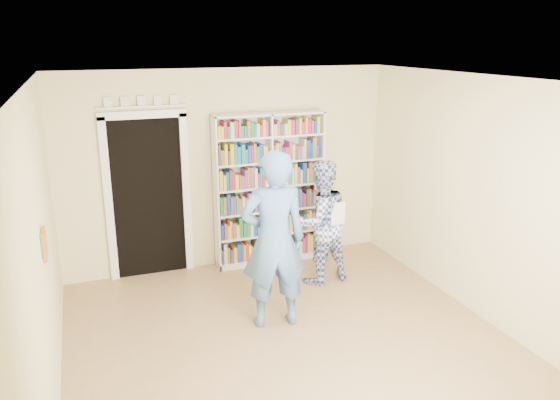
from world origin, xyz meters
name	(u,v)px	position (x,y,z in m)	size (l,w,h in m)	color
floor	(297,351)	(0.00, 0.00, 0.00)	(5.00, 5.00, 0.00)	#966E48
ceiling	(300,82)	(0.00, 0.00, 2.70)	(5.00, 5.00, 0.00)	white
wall_back	(229,169)	(0.00, 2.50, 1.35)	(4.50, 4.50, 0.00)	beige
wall_left	(41,259)	(-2.25, 0.00, 1.35)	(5.00, 5.00, 0.00)	beige
wall_right	(490,203)	(2.25, 0.00, 1.35)	(5.00, 5.00, 0.00)	beige
bookshelf	(269,189)	(0.53, 2.34, 1.07)	(1.54, 0.29, 2.11)	white
doorway	(148,189)	(-1.10, 2.48, 1.18)	(1.10, 0.08, 2.43)	black
wall_art	(44,244)	(-2.23, 0.20, 1.40)	(0.03, 0.25, 0.25)	brown
man_blue	(274,240)	(-0.02, 0.63, 0.99)	(0.72, 0.47, 1.98)	#4E78AD
man_plaid	(320,222)	(0.92, 1.49, 0.81)	(0.78, 0.61, 1.61)	#2F3E92
paper_sheet	(338,214)	(1.05, 1.25, 0.98)	(0.21, 0.01, 0.29)	white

